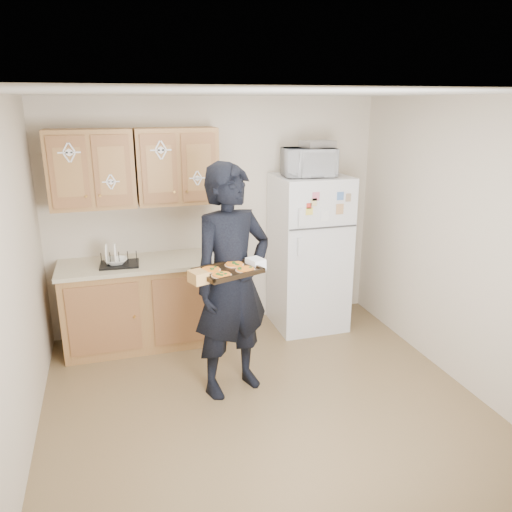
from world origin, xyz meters
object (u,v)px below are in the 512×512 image
object	(u,v)px
baking_tray	(228,271)
person	(232,282)
dish_rack	(119,258)
refrigerator	(309,253)
microwave	(309,162)

from	to	relation	value
baking_tray	person	bearing A→B (deg)	51.05
person	baking_tray	distance (m)	0.36
dish_rack	refrigerator	bearing A→B (deg)	0.28
refrigerator	person	world-z (taller)	person
person	dish_rack	bearing A→B (deg)	110.76
refrigerator	microwave	distance (m)	1.00
baking_tray	dish_rack	distance (m)	1.56
microwave	dish_rack	xyz separation A→B (m)	(-1.96, 0.04, -0.87)
refrigerator	person	xyz separation A→B (m)	(-1.13, -1.06, 0.15)
person	baking_tray	size ratio (longest dim) A/B	4.30
microwave	dish_rack	bearing A→B (deg)	-175.99
baking_tray	microwave	xyz separation A→B (m)	(1.18, 1.29, 0.65)
baking_tray	microwave	bearing A→B (deg)	28.15
refrigerator	person	distance (m)	1.55
person	dish_rack	xyz separation A→B (m)	(-0.88, 1.05, -0.02)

